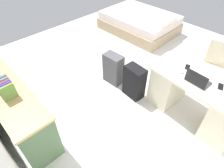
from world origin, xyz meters
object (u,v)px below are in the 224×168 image
at_px(credenza, 14,107).
at_px(computer_mouse, 182,72).
at_px(office_chair, 214,72).
at_px(desk, 196,99).
at_px(suitcase_black, 134,82).
at_px(suitcase_spare_grey, 113,69).
at_px(cell_phone_near_laptop, 221,87).
at_px(cell_phone_by_mouse, 188,67).
at_px(laptop, 197,80).
at_px(bed, 140,22).

distance_m(credenza, computer_mouse, 2.51).
relative_size(office_chair, computer_mouse, 9.40).
height_order(credenza, computer_mouse, credenza).
distance_m(desk, suitcase_black, 1.01).
relative_size(office_chair, suitcase_spare_grey, 1.57).
distance_m(office_chair, computer_mouse, 0.92).
relative_size(cell_phone_near_laptop, cell_phone_by_mouse, 1.00).
bearing_deg(suitcase_spare_grey, laptop, -174.66).
height_order(desk, cell_phone_near_laptop, cell_phone_near_laptop).
relative_size(bed, computer_mouse, 19.29).
relative_size(office_chair, cell_phone_near_laptop, 6.91).
relative_size(credenza, computer_mouse, 18.00).
bearing_deg(bed, desk, 145.99).
distance_m(computer_mouse, cell_phone_near_laptop, 0.53).
relative_size(suitcase_black, cell_phone_by_mouse, 4.47).
bearing_deg(laptop, suitcase_black, 13.07).
bearing_deg(cell_phone_by_mouse, credenza, 35.49).
height_order(suitcase_black, laptop, laptop).
bearing_deg(laptop, desk, -114.25).
relative_size(credenza, bed, 0.93).
distance_m(desk, computer_mouse, 0.48).
relative_size(desk, office_chair, 1.57).
xyz_separation_m(suitcase_spare_grey, computer_mouse, (-1.18, -0.27, 0.46)).
xyz_separation_m(suitcase_spare_grey, cell_phone_by_mouse, (-1.16, -0.44, 0.45)).
relative_size(credenza, suitcase_black, 2.96).
distance_m(desk, cell_phone_near_laptop, 0.43).
relative_size(bed, suitcase_black, 3.17).
bearing_deg(suitcase_black, cell_phone_near_laptop, -158.25).
bearing_deg(cell_phone_by_mouse, cell_phone_near_laptop, 150.82).
distance_m(credenza, suitcase_spare_grey, 1.78).
relative_size(credenza, cell_phone_by_mouse, 13.24).
xyz_separation_m(bed, cell_phone_near_laptop, (-2.73, 1.63, 0.50)).
xyz_separation_m(bed, laptop, (-2.46, 1.80, 0.55)).
height_order(suitcase_black, cell_phone_near_laptop, cell_phone_near_laptop).
relative_size(desk, cell_phone_near_laptop, 10.87).
height_order(suitcase_black, cell_phone_by_mouse, cell_phone_by_mouse).
distance_m(suitcase_black, computer_mouse, 0.84).
xyz_separation_m(office_chair, bed, (2.42, -0.91, -0.18)).
bearing_deg(desk, suitcase_black, 18.23).
relative_size(desk, cell_phone_by_mouse, 10.87).
bearing_deg(credenza, desk, -130.04).
height_order(office_chair, bed, office_chair).
bearing_deg(cell_phone_by_mouse, laptop, 117.40).
relative_size(desk, suitcase_black, 2.43).
bearing_deg(bed, suitcase_spare_grey, 117.15).
bearing_deg(credenza, computer_mouse, -125.35).
height_order(suitcase_black, computer_mouse, computer_mouse).
distance_m(office_chair, credenza, 3.30).
bearing_deg(bed, credenza, 101.53).
height_order(suitcase_spare_grey, computer_mouse, computer_mouse).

